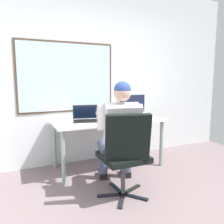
# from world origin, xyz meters

# --- Properties ---
(wall_rear) EXTENTS (5.05, 0.08, 2.81)m
(wall_rear) POSITION_xyz_m (-0.02, 2.00, 1.40)
(wall_rear) COLOR silver
(wall_rear) RESTS_ON ground
(desk) EXTENTS (1.62, 0.74, 0.72)m
(desk) POSITION_xyz_m (-0.01, 1.58, 0.65)
(desk) COLOR gray
(desk) RESTS_ON ground
(office_chair) EXTENTS (0.58, 0.63, 0.97)m
(office_chair) POSITION_xyz_m (-0.23, 0.62, 0.56)
(office_chair) COLOR black
(office_chair) RESTS_ON ground
(person_seated) EXTENTS (0.63, 0.85, 1.29)m
(person_seated) POSITION_xyz_m (-0.17, 0.87, 0.67)
(person_seated) COLOR #3E4560
(person_seated) RESTS_ON ground
(crt_monitor) EXTENTS (0.46, 0.24, 0.37)m
(crt_monitor) POSITION_xyz_m (0.36, 1.57, 0.93)
(crt_monitor) COLOR beige
(crt_monitor) RESTS_ON desk
(laptop) EXTENTS (0.40, 0.35, 0.22)m
(laptop) POSITION_xyz_m (-0.35, 1.59, 0.78)
(laptop) COLOR black
(laptop) RESTS_ON desk
(wine_glass) EXTENTS (0.08, 0.08, 0.16)m
(wine_glass) POSITION_xyz_m (0.04, 1.40, 0.84)
(wine_glass) COLOR silver
(wine_glass) RESTS_ON desk
(desk_speaker) EXTENTS (0.09, 0.10, 0.20)m
(desk_speaker) POSITION_xyz_m (-0.01, 1.74, 0.82)
(desk_speaker) COLOR black
(desk_speaker) RESTS_ON desk
(coffee_mug) EXTENTS (0.08, 0.08, 0.10)m
(coffee_mug) POSITION_xyz_m (-0.09, 1.39, 0.78)
(coffee_mug) COLOR maroon
(coffee_mug) RESTS_ON desk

